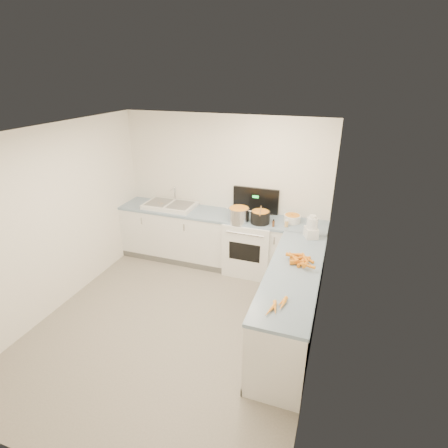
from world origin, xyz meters
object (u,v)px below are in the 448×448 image
(mixing_bowl, at_px, (292,219))
(steel_pot, at_px, (239,215))
(spice_jar, at_px, (286,224))
(extract_bottle, at_px, (273,224))
(sink, at_px, (170,205))
(food_processor, at_px, (312,228))
(stove, at_px, (250,244))
(black_pot, at_px, (260,218))

(mixing_bowl, bearing_deg, steel_pot, -163.84)
(steel_pot, relative_size, spice_jar, 3.43)
(spice_jar, bearing_deg, mixing_bowl, 74.72)
(mixing_bowl, relative_size, extract_bottle, 2.75)
(sink, height_order, food_processor, food_processor)
(sink, distance_m, mixing_bowl, 2.10)
(food_processor, bearing_deg, extract_bottle, 161.68)
(sink, distance_m, food_processor, 2.47)
(sink, bearing_deg, mixing_bowl, 1.39)
(stove, height_order, food_processor, stove)
(mixing_bowl, distance_m, spice_jar, 0.20)
(stove, relative_size, spice_jar, 14.24)
(black_pot, bearing_deg, spice_jar, -1.30)
(sink, bearing_deg, stove, -0.62)
(steel_pot, height_order, black_pot, steel_pot)
(extract_bottle, height_order, food_processor, food_processor)
(steel_pot, relative_size, extract_bottle, 3.48)
(stove, xyz_separation_m, extract_bottle, (0.41, -0.19, 0.51))
(spice_jar, distance_m, food_processor, 0.48)
(extract_bottle, bearing_deg, steel_pot, 176.93)
(mixing_bowl, height_order, spice_jar, mixing_bowl)
(steel_pot, bearing_deg, sink, 172.11)
(sink, relative_size, steel_pot, 2.62)
(mixing_bowl, relative_size, spice_jar, 2.71)
(black_pot, bearing_deg, sink, 175.19)
(steel_pot, distance_m, food_processor, 1.16)
(sink, xyz_separation_m, extract_bottle, (1.86, -0.21, 0.01))
(stove, xyz_separation_m, mixing_bowl, (0.65, 0.07, 0.53))
(extract_bottle, xyz_separation_m, spice_jar, (0.19, 0.06, 0.00))
(stove, relative_size, food_processor, 4.06)
(black_pot, distance_m, mixing_bowl, 0.50)
(stove, bearing_deg, food_processor, -21.41)
(food_processor, bearing_deg, stove, 158.59)
(steel_pot, distance_m, extract_bottle, 0.56)
(food_processor, bearing_deg, steel_pot, 168.97)
(stove, relative_size, steel_pot, 4.15)
(mixing_bowl, relative_size, food_processor, 0.77)
(black_pot, bearing_deg, steel_pot, -172.65)
(steel_pot, bearing_deg, spice_jar, 2.59)
(steel_pot, xyz_separation_m, food_processor, (1.13, -0.22, 0.04))
(stove, distance_m, sink, 1.54)
(steel_pot, distance_m, spice_jar, 0.75)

